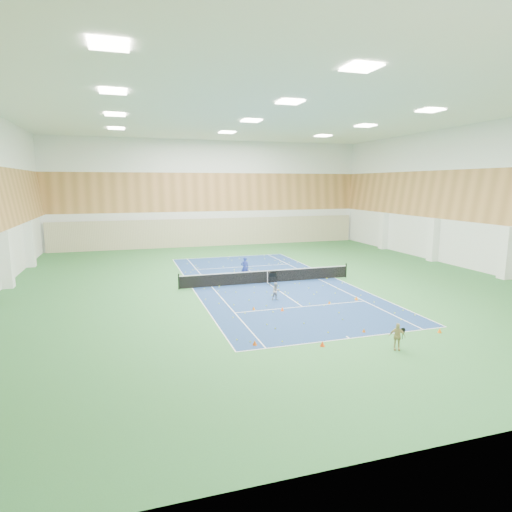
% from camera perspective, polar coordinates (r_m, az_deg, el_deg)
% --- Properties ---
extents(ground, '(40.00, 40.00, 0.00)m').
position_cam_1_polar(ground, '(31.20, 1.53, -3.62)').
color(ground, '#2E6B34').
rests_on(ground, ground).
extents(room_shell, '(36.00, 40.00, 12.00)m').
position_cam_1_polar(room_shell, '(30.39, 1.58, 7.46)').
color(room_shell, white).
rests_on(room_shell, ground).
extents(wood_cladding, '(36.00, 40.00, 8.00)m').
position_cam_1_polar(wood_cladding, '(30.38, 1.60, 11.23)').
color(wood_cladding, '#BD8146').
rests_on(wood_cladding, room_shell).
extents(ceiling_light_grid, '(21.40, 25.40, 0.06)m').
position_cam_1_polar(ceiling_light_grid, '(30.75, 1.64, 18.55)').
color(ceiling_light_grid, white).
rests_on(ceiling_light_grid, room_shell).
extents(court_surface, '(10.97, 23.77, 0.01)m').
position_cam_1_polar(court_surface, '(31.20, 1.53, -3.61)').
color(court_surface, navy).
rests_on(court_surface, ground).
extents(tennis_balls_scatter, '(10.57, 22.77, 0.07)m').
position_cam_1_polar(tennis_balls_scatter, '(31.19, 1.53, -3.54)').
color(tennis_balls_scatter, '#CCF229').
rests_on(tennis_balls_scatter, ground).
extents(tennis_net, '(12.80, 0.10, 1.10)m').
position_cam_1_polar(tennis_net, '(31.08, 1.54, -2.63)').
color(tennis_net, black).
rests_on(tennis_net, ground).
extents(back_curtain, '(35.40, 0.16, 3.20)m').
position_cam_1_polar(back_curtain, '(49.78, -5.82, 3.17)').
color(back_curtain, '#C6B793').
rests_on(back_curtain, ground).
extents(coach, '(0.67, 0.50, 1.67)m').
position_cam_1_polar(coach, '(32.58, -1.50, -1.55)').
color(coach, navy).
rests_on(coach, ground).
extents(child_court, '(0.56, 0.45, 1.10)m').
position_cam_1_polar(child_court, '(26.60, 2.69, -4.74)').
color(child_court, gray).
rests_on(child_court, ground).
extents(child_apron, '(0.77, 0.56, 1.21)m').
position_cam_1_polar(child_apron, '(19.82, 18.29, -10.15)').
color(child_apron, tan).
rests_on(child_apron, ground).
extents(ball_cart, '(0.69, 0.69, 0.91)m').
position_cam_1_polar(ball_cart, '(30.56, 2.28, -3.03)').
color(ball_cart, black).
rests_on(ball_cart, ground).
extents(cone_svc_a, '(0.19, 0.19, 0.21)m').
position_cam_1_polar(cone_svc_a, '(24.65, -0.30, -6.97)').
color(cone_svc_a, orange).
rests_on(cone_svc_a, ground).
extents(cone_svc_b, '(0.21, 0.21, 0.23)m').
position_cam_1_polar(cone_svc_b, '(24.49, 3.53, -7.07)').
color(cone_svc_b, '#FE510D').
rests_on(cone_svc_b, ground).
extents(cone_svc_c, '(0.17, 0.17, 0.19)m').
position_cam_1_polar(cone_svc_c, '(26.23, 9.74, -6.11)').
color(cone_svc_c, orange).
rests_on(cone_svc_c, ground).
extents(cone_svc_d, '(0.22, 0.22, 0.25)m').
position_cam_1_polar(cone_svc_d, '(27.36, 13.24, -5.51)').
color(cone_svc_d, orange).
rests_on(cone_svc_d, ground).
extents(cone_base_a, '(0.22, 0.22, 0.24)m').
position_cam_1_polar(cone_base_a, '(19.50, -0.16, -11.48)').
color(cone_base_a, '#E5570C').
rests_on(cone_base_a, ground).
extents(cone_base_b, '(0.22, 0.22, 0.25)m').
position_cam_1_polar(cone_base_b, '(19.61, 8.85, -11.47)').
color(cone_base_b, '#EC3F0C').
rests_on(cone_base_b, ground).
extents(cone_base_c, '(0.17, 0.17, 0.19)m').
position_cam_1_polar(cone_base_c, '(21.75, 14.20, -9.59)').
color(cone_base_c, orange).
rests_on(cone_base_c, ground).
extents(cone_base_d, '(0.21, 0.21, 0.23)m').
position_cam_1_polar(cone_base_d, '(22.86, 23.29, -9.09)').
color(cone_base_d, orange).
rests_on(cone_base_d, ground).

